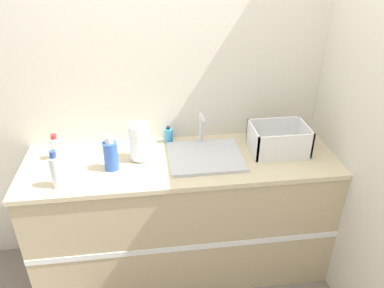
# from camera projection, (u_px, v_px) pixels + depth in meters

# --- Properties ---
(wall_back) EXTENTS (4.33, 0.06, 2.60)m
(wall_back) POSITION_uv_depth(u_px,v_px,m) (176.00, 78.00, 2.40)
(wall_back) COLOR beige
(wall_back) RESTS_ON ground_plane
(wall_right) EXTENTS (0.06, 2.59, 2.60)m
(wall_right) POSITION_uv_depth(u_px,v_px,m) (347.00, 89.00, 2.24)
(wall_right) COLOR beige
(wall_right) RESTS_ON ground_plane
(counter_cabinet) EXTENTS (1.95, 0.61, 0.89)m
(counter_cabinet) POSITION_uv_depth(u_px,v_px,m) (183.00, 215.00, 2.54)
(counter_cabinet) COLOR tan
(counter_cabinet) RESTS_ON ground_plane
(sink) EXTENTS (0.46, 0.40, 0.23)m
(sink) POSITION_uv_depth(u_px,v_px,m) (205.00, 155.00, 2.34)
(sink) COLOR silver
(sink) RESTS_ON counter_cabinet
(paper_towel_roll) EXTENTS (0.13, 0.13, 0.24)m
(paper_towel_roll) POSITION_uv_depth(u_px,v_px,m) (139.00, 142.00, 2.27)
(paper_towel_roll) COLOR #4C4C51
(paper_towel_roll) RESTS_ON counter_cabinet
(dish_rack) EXTENTS (0.35, 0.26, 0.18)m
(dish_rack) POSITION_uv_depth(u_px,v_px,m) (278.00, 142.00, 2.38)
(dish_rack) COLOR white
(dish_rack) RESTS_ON counter_cabinet
(bottle_white_spray) EXTENTS (0.06, 0.06, 0.17)m
(bottle_white_spray) POSITION_uv_depth(u_px,v_px,m) (56.00, 148.00, 2.30)
(bottle_white_spray) COLOR white
(bottle_white_spray) RESTS_ON counter_cabinet
(bottle_blue) EXTENTS (0.09, 0.09, 0.22)m
(bottle_blue) POSITION_uv_depth(u_px,v_px,m) (111.00, 155.00, 2.18)
(bottle_blue) COLOR #2D56B7
(bottle_blue) RESTS_ON counter_cabinet
(bottle_clear) EXTENTS (0.06, 0.06, 0.22)m
(bottle_clear) POSITION_uv_depth(u_px,v_px,m) (56.00, 171.00, 2.03)
(bottle_clear) COLOR silver
(bottle_clear) RESTS_ON counter_cabinet
(soap_dispenser) EXTENTS (0.06, 0.06, 0.11)m
(soap_dispenser) POSITION_uv_depth(u_px,v_px,m) (169.00, 135.00, 2.49)
(soap_dispenser) COLOR #338CCC
(soap_dispenser) RESTS_ON counter_cabinet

